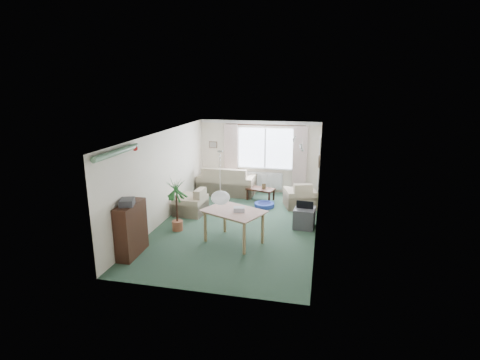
% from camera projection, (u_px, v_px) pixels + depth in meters
% --- Properties ---
extents(ground, '(6.50, 6.50, 0.00)m').
position_uv_depth(ground, '(237.00, 225.00, 9.76)').
color(ground, '#2A4736').
extents(window, '(1.80, 0.03, 1.30)m').
position_uv_depth(window, '(265.00, 148.00, 12.38)').
color(window, white).
extents(curtain_rod, '(2.60, 0.03, 0.03)m').
position_uv_depth(curtain_rod, '(265.00, 125.00, 12.11)').
color(curtain_rod, black).
extents(curtain_left, '(0.45, 0.08, 2.00)m').
position_uv_depth(curtain_left, '(231.00, 154.00, 12.59)').
color(curtain_left, beige).
extents(curtain_right, '(0.45, 0.08, 2.00)m').
position_uv_depth(curtain_right, '(300.00, 157.00, 12.10)').
color(curtain_right, beige).
extents(radiator, '(1.20, 0.10, 0.55)m').
position_uv_depth(radiator, '(265.00, 180.00, 12.62)').
color(radiator, white).
extents(doorway, '(0.03, 0.95, 2.00)m').
position_uv_depth(doorway, '(319.00, 173.00, 11.15)').
color(doorway, black).
extents(pendant_lamp, '(0.36, 0.36, 0.36)m').
position_uv_depth(pendant_lamp, '(220.00, 198.00, 7.17)').
color(pendant_lamp, white).
extents(tinsel_garland, '(1.60, 1.60, 0.12)m').
position_uv_depth(tinsel_garland, '(117.00, 152.00, 7.41)').
color(tinsel_garland, '#196626').
extents(bauble_cluster_a, '(0.20, 0.20, 0.20)m').
position_uv_depth(bauble_cluster_a, '(294.00, 138.00, 9.76)').
color(bauble_cluster_a, silver).
extents(bauble_cluster_b, '(0.20, 0.20, 0.20)m').
position_uv_depth(bauble_cluster_b, '(302.00, 145.00, 8.57)').
color(bauble_cluster_b, silver).
extents(wall_picture_back, '(0.28, 0.03, 0.22)m').
position_uv_depth(wall_picture_back, '(213.00, 145.00, 12.75)').
color(wall_picture_back, brown).
extents(wall_picture_right, '(0.03, 0.24, 0.30)m').
position_uv_depth(wall_picture_right, '(319.00, 161.00, 10.07)').
color(wall_picture_right, brown).
extents(sofa, '(1.86, 1.00, 0.92)m').
position_uv_depth(sofa, '(227.00, 180.00, 12.44)').
color(sofa, beige).
rests_on(sofa, ground).
extents(armchair_corner, '(1.08, 1.05, 0.78)m').
position_uv_depth(armchair_corner, '(300.00, 194.00, 11.13)').
color(armchair_corner, tan).
rests_on(armchair_corner, ground).
extents(armchair_left, '(0.84, 0.88, 0.74)m').
position_uv_depth(armchair_left, '(190.00, 201.00, 10.54)').
color(armchair_left, beige).
rests_on(armchair_left, ground).
extents(coffee_table, '(0.94, 0.67, 0.38)m').
position_uv_depth(coffee_table, '(261.00, 194.00, 11.81)').
color(coffee_table, black).
rests_on(coffee_table, ground).
extents(photo_frame, '(0.12, 0.05, 0.16)m').
position_uv_depth(photo_frame, '(264.00, 186.00, 11.71)').
color(photo_frame, brown).
rests_on(photo_frame, coffee_table).
extents(bookshelf, '(0.34, 0.95, 1.15)m').
position_uv_depth(bookshelf, '(131.00, 229.00, 7.99)').
color(bookshelf, black).
rests_on(bookshelf, ground).
extents(hifi_box, '(0.38, 0.42, 0.14)m').
position_uv_depth(hifi_box, '(127.00, 202.00, 7.71)').
color(hifi_box, '#302F34').
rests_on(hifi_box, bookshelf).
extents(houseplant, '(0.73, 0.73, 1.34)m').
position_uv_depth(houseplant, '(177.00, 205.00, 9.28)').
color(houseplant, '#1D5523').
rests_on(houseplant, ground).
extents(dining_table, '(1.45, 1.25, 0.77)m').
position_uv_depth(dining_table, '(234.00, 227.00, 8.63)').
color(dining_table, tan).
rests_on(dining_table, ground).
extents(gift_box, '(0.28, 0.23, 0.12)m').
position_uv_depth(gift_box, '(239.00, 210.00, 8.46)').
color(gift_box, silver).
rests_on(gift_box, dining_table).
extents(tv_cube, '(0.56, 0.60, 0.51)m').
position_uv_depth(tv_cube, '(304.00, 218.00, 9.57)').
color(tv_cube, '#403F45').
rests_on(tv_cube, ground).
extents(pet_bed, '(0.71, 0.71, 0.12)m').
position_uv_depth(pet_bed, '(264.00, 205.00, 11.20)').
color(pet_bed, navy).
rests_on(pet_bed, ground).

